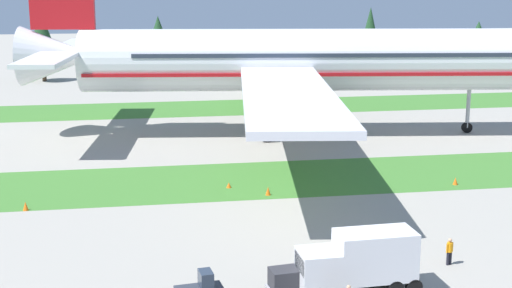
# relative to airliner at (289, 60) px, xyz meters

# --- Properties ---
(grass_strip_near) EXTENTS (320.00, 11.95, 0.01)m
(grass_strip_near) POSITION_rel_airliner_xyz_m (-12.90, -18.14, -8.41)
(grass_strip_near) COLOR #3D752D
(grass_strip_near) RESTS_ON ground
(grass_strip_far) EXTENTS (320.00, 11.95, 0.01)m
(grass_strip_far) POSITION_rel_airliner_xyz_m (-12.90, 17.76, -8.41)
(grass_strip_far) COLOR #3D752D
(grass_strip_far) RESTS_ON ground
(airliner) EXTENTS (58.50, 72.52, 23.47)m
(airliner) POSITION_rel_airliner_xyz_m (0.00, 0.00, 0.00)
(airliner) COLOR silver
(airliner) RESTS_ON ground
(cargo_dolly_lead) EXTENTS (2.38, 1.77, 1.55)m
(cargo_dolly_lead) POSITION_rel_airliner_xyz_m (-8.70, -42.02, -7.50)
(cargo_dolly_lead) COLOR #A3A3A8
(cargo_dolly_lead) RESTS_ON ground
(cargo_dolly_second) EXTENTS (2.38, 1.77, 1.55)m
(cargo_dolly_second) POSITION_rel_airliner_xyz_m (-5.83, -41.64, -7.50)
(cargo_dolly_second) COLOR #A3A3A8
(cargo_dolly_second) RESTS_ON ground
(cargo_dolly_third) EXTENTS (2.38, 1.77, 1.55)m
(cargo_dolly_third) POSITION_rel_airliner_xyz_m (-2.95, -41.27, -7.50)
(cargo_dolly_third) COLOR #A3A3A8
(cargo_dolly_third) RESTS_ON ground
(catering_truck) EXTENTS (7.05, 2.61, 3.58)m
(catering_truck) POSITION_rel_airliner_xyz_m (-4.58, -42.35, -6.47)
(catering_truck) COLOR silver
(catering_truck) RESTS_ON ground
(ground_crew_loader) EXTENTS (0.53, 0.36, 1.74)m
(ground_crew_loader) POSITION_rel_airliner_xyz_m (2.19, -39.35, -7.47)
(ground_crew_loader) COLOR black
(ground_crew_loader) RESTS_ON ground
(taxiway_marker_0) EXTENTS (0.44, 0.44, 0.69)m
(taxiway_marker_0) POSITION_rel_airliner_xyz_m (-6.39, -22.94, -8.07)
(taxiway_marker_0) COLOR orange
(taxiway_marker_0) RESTS_ON ground
(taxiway_marker_1) EXTENTS (0.44, 0.44, 0.46)m
(taxiway_marker_1) POSITION_rel_airliner_xyz_m (-9.31, -20.31, -8.19)
(taxiway_marker_1) COLOR orange
(taxiway_marker_1) RESTS_ON ground
(taxiway_marker_2) EXTENTS (0.44, 0.44, 0.63)m
(taxiway_marker_2) POSITION_rel_airliner_xyz_m (10.11, -22.50, -8.10)
(taxiway_marker_2) COLOR orange
(taxiway_marker_2) RESTS_ON ground
(taxiway_marker_3) EXTENTS (0.44, 0.44, 0.67)m
(taxiway_marker_3) POSITION_rel_airliner_xyz_m (-25.52, -23.89, -8.08)
(taxiway_marker_3) COLOR orange
(taxiway_marker_3) RESTS_ON ground
(distant_tree_line) EXTENTS (155.67, 9.96, 12.02)m
(distant_tree_line) POSITION_rel_airliner_xyz_m (-11.72, 47.21, -1.59)
(distant_tree_line) COLOR #4C3823
(distant_tree_line) RESTS_ON ground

